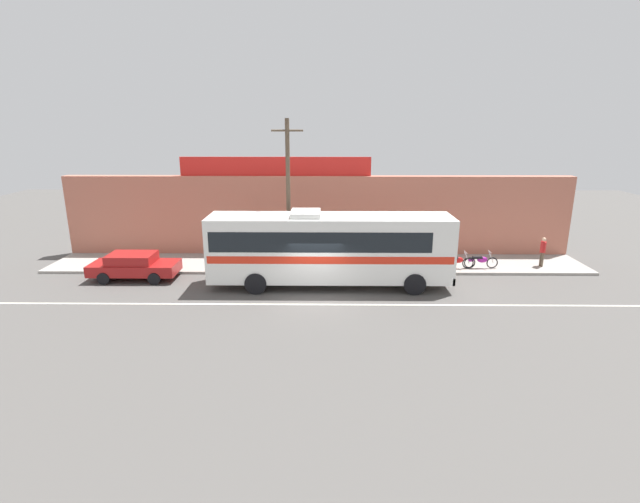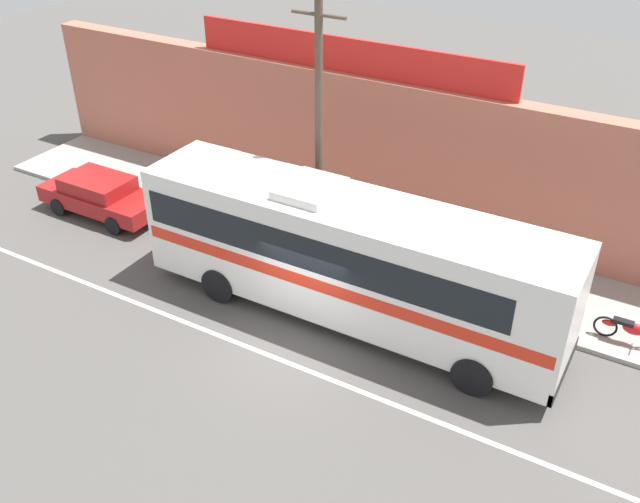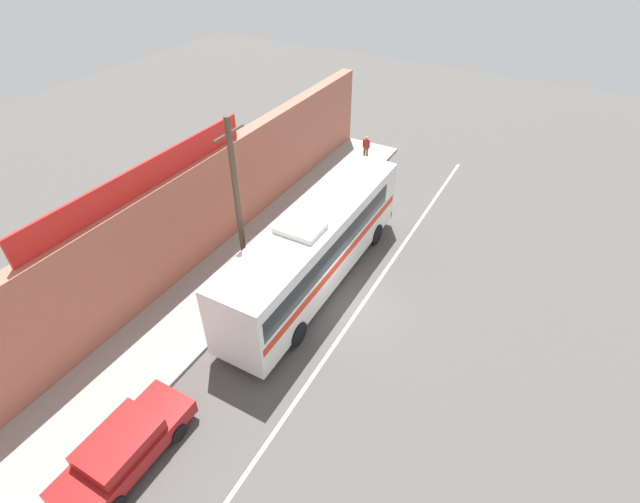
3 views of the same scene
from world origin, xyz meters
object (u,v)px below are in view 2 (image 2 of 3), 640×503
motorcycle_red (630,330)px  parked_car (101,195)px  intercity_bus (346,252)px  utility_pole (319,132)px

motorcycle_red → parked_car: bearing=-174.8°
parked_car → motorcycle_red: parked_car is taller
intercity_bus → motorcycle_red: size_ratio=6.40×
intercity_bus → utility_pole: 3.68m
intercity_bus → parked_car: intercity_bus is taller
intercity_bus → utility_pole: utility_pole is taller
parked_car → utility_pole: utility_pole is taller
motorcycle_red → utility_pole: bearing=-178.0°
parked_car → motorcycle_red: bearing=5.2°
utility_pole → motorcycle_red: (9.07, 0.32, -3.67)m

